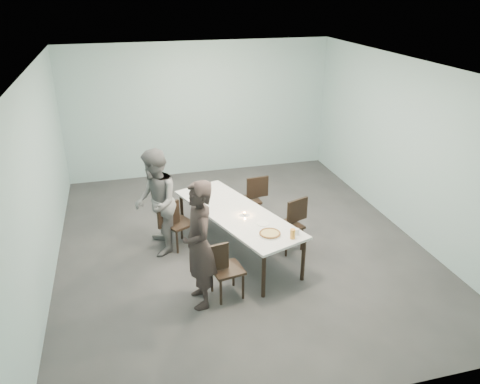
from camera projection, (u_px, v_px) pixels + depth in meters
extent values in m
plane|color=#333335|center=(239.00, 243.00, 8.09)|extent=(7.00, 7.00, 0.00)
cube|color=#99BCC0|center=(200.00, 110.00, 10.57)|extent=(6.00, 0.02, 3.00)
cube|color=#99BCC0|center=(334.00, 289.00, 4.39)|extent=(6.00, 0.02, 3.00)
cube|color=#99BCC0|center=(39.00, 181.00, 6.78)|extent=(0.02, 7.00, 3.00)
cube|color=#99BCC0|center=(405.00, 147.00, 8.18)|extent=(0.02, 7.00, 3.00)
cube|color=white|center=(239.00, 67.00, 6.86)|extent=(6.00, 7.00, 0.02)
cube|color=white|center=(237.00, 213.00, 7.54)|extent=(1.72, 2.75, 0.04)
cylinder|color=black|center=(264.00, 276.00, 6.59)|extent=(0.06, 0.06, 0.71)
cylinder|color=black|center=(182.00, 212.00, 8.42)|extent=(0.06, 0.06, 0.71)
cylinder|color=black|center=(303.00, 260.00, 6.97)|extent=(0.06, 0.06, 0.71)
cylinder|color=black|center=(217.00, 202.00, 8.80)|extent=(0.06, 0.06, 0.71)
cube|color=black|center=(227.00, 270.00, 6.59)|extent=(0.49, 0.49, 0.04)
cube|color=black|center=(214.00, 258.00, 6.42)|extent=(0.42, 0.11, 0.40)
cylinder|color=black|center=(221.00, 292.00, 6.48)|extent=(0.04, 0.04, 0.41)
cylinder|color=black|center=(212.00, 279.00, 6.76)|extent=(0.04, 0.04, 0.41)
cylinder|color=black|center=(243.00, 286.00, 6.61)|extent=(0.04, 0.04, 0.41)
cylinder|color=black|center=(233.00, 274.00, 6.89)|extent=(0.04, 0.04, 0.41)
cube|color=black|center=(179.00, 223.00, 7.85)|extent=(0.57, 0.57, 0.04)
cube|color=black|center=(169.00, 214.00, 7.64)|extent=(0.39, 0.23, 0.40)
cylinder|color=black|center=(177.00, 242.00, 7.73)|extent=(0.04, 0.04, 0.41)
cylinder|color=black|center=(165.00, 235.00, 7.95)|extent=(0.04, 0.04, 0.41)
cylinder|color=black|center=(194.00, 235.00, 7.94)|extent=(0.04, 0.04, 0.41)
cylinder|color=black|center=(182.00, 228.00, 8.16)|extent=(0.04, 0.04, 0.41)
cube|color=black|center=(288.00, 226.00, 7.77)|extent=(0.54, 0.54, 0.04)
cube|color=black|center=(297.00, 210.00, 7.77)|extent=(0.41, 0.18, 0.40)
cylinder|color=black|center=(288.00, 231.00, 8.07)|extent=(0.04, 0.04, 0.41)
cylinder|color=black|center=(302.00, 239.00, 7.82)|extent=(0.04, 0.04, 0.41)
cylinder|color=black|center=(273.00, 237.00, 7.89)|extent=(0.04, 0.04, 0.41)
cylinder|color=black|center=(286.00, 245.00, 7.64)|extent=(0.04, 0.04, 0.41)
cube|color=black|center=(248.00, 200.00, 8.69)|extent=(0.45, 0.45, 0.04)
cube|color=black|center=(258.00, 187.00, 8.65)|extent=(0.42, 0.08, 0.40)
cylinder|color=black|center=(253.00, 206.00, 8.98)|extent=(0.04, 0.04, 0.41)
cylinder|color=black|center=(259.00, 214.00, 8.68)|extent=(0.04, 0.04, 0.41)
cylinder|color=black|center=(236.00, 209.00, 8.87)|extent=(0.04, 0.04, 0.41)
cylinder|color=black|center=(242.00, 216.00, 8.58)|extent=(0.04, 0.04, 0.41)
imported|color=black|center=(199.00, 245.00, 6.25)|extent=(0.46, 0.69, 1.84)
imported|color=slate|center=(156.00, 203.00, 7.53)|extent=(0.68, 0.87, 1.77)
cylinder|color=white|center=(270.00, 234.00, 6.85)|extent=(0.34, 0.34, 0.01)
cylinder|color=tan|center=(270.00, 233.00, 6.85)|extent=(0.30, 0.30, 0.01)
torus|color=brown|center=(270.00, 233.00, 6.84)|extent=(0.32, 0.32, 0.03)
cylinder|color=white|center=(263.00, 224.00, 7.16)|extent=(0.18, 0.18, 0.01)
cylinder|color=orange|center=(293.00, 234.00, 6.72)|extent=(0.08, 0.08, 0.15)
cylinder|color=silver|center=(296.00, 232.00, 6.84)|extent=(0.08, 0.08, 0.09)
cylinder|color=silver|center=(245.00, 214.00, 7.42)|extent=(0.06, 0.06, 0.03)
cylinder|color=orange|center=(245.00, 213.00, 7.41)|extent=(0.04, 0.04, 0.01)
cylinder|color=orange|center=(206.00, 194.00, 8.09)|extent=(0.07, 0.07, 0.08)
cube|color=silver|center=(200.00, 196.00, 8.09)|extent=(0.36, 0.31, 0.01)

